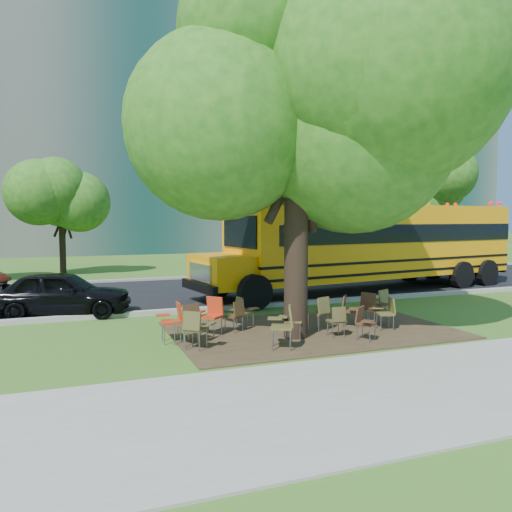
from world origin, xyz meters
name	(u,v)px	position (x,y,z in m)	size (l,w,h in m)	color
ground	(268,330)	(0.00, 0.00, 0.00)	(160.00, 160.00, 0.00)	#3B5A1C
sidewalk	(383,392)	(0.00, -5.00, 0.02)	(60.00, 4.00, 0.04)	gray
dirt_patch	(312,330)	(1.00, -0.50, 0.01)	(7.00, 4.50, 0.03)	#382819
asphalt_road	(200,291)	(0.00, 7.00, 0.02)	(80.00, 8.00, 0.04)	black
kerb_near	(232,307)	(0.00, 3.00, 0.07)	(80.00, 0.25, 0.14)	gray
kerb_far	(178,278)	(0.00, 11.10, 0.07)	(80.00, 0.25, 0.14)	gray
building_main	(24,123)	(-8.00, 36.00, 11.00)	(38.00, 16.00, 22.00)	#5F5F5B
building_right	(339,132)	(24.00, 38.00, 12.50)	(30.00, 16.00, 25.00)	gray
bg_tree_2	(61,192)	(-5.00, 16.00, 4.21)	(4.80, 4.80, 6.62)	black
bg_tree_3	(306,180)	(8.00, 14.00, 5.03)	(5.60, 5.60, 7.84)	black
bg_tree_4	(432,194)	(16.00, 13.00, 4.34)	(5.00, 5.00, 6.85)	black
main_tree	(297,82)	(0.27, -1.09, 5.97)	(7.08, 7.08, 9.52)	black
school_bus	(375,241)	(6.60, 4.99, 1.94)	(13.98, 4.95, 3.35)	orange
chair_0	(189,320)	(-2.27, -0.89, 0.59)	(0.66, 0.74, 0.96)	#4B2E1A
chair_1	(196,326)	(-2.23, -1.37, 0.55)	(0.76, 0.60, 0.88)	#45401E
chair_2	(284,322)	(-0.40, -1.94, 0.60)	(0.63, 0.80, 0.97)	#4D4821
chair_3	(293,317)	(0.20, -1.08, 0.52)	(0.71, 0.56, 0.85)	brown
chair_4	(338,318)	(1.22, -1.42, 0.47)	(0.52, 0.45, 0.77)	#473F1F
chair_5	(364,320)	(1.64, -1.90, 0.49)	(0.53, 0.67, 0.80)	#472919
chair_6	(387,310)	(2.80, -1.15, 0.51)	(0.50, 0.64, 0.83)	brown
chair_7	(372,306)	(2.65, -0.70, 0.57)	(0.74, 0.63, 0.93)	#3C2615
chair_8	(173,318)	(-2.52, -0.44, 0.57)	(0.54, 0.61, 0.92)	#AB2D12
chair_9	(211,312)	(-1.55, -0.16, 0.59)	(0.81, 0.64, 0.95)	#B83013
chair_10	(244,309)	(-0.53, 0.37, 0.51)	(0.54, 0.55, 0.82)	#4E4222
chair_11	(320,310)	(1.16, -0.66, 0.55)	(0.61, 0.68, 0.89)	brown
chair_12	(348,308)	(2.06, -0.52, 0.52)	(0.57, 0.72, 0.84)	#462F19
chair_13	(380,302)	(3.11, -0.40, 0.58)	(0.64, 0.74, 0.94)	brown
chair_14	(236,313)	(-0.87, -0.02, 0.50)	(0.54, 0.66, 0.80)	#402C16
black_car	(62,293)	(-4.95, 3.80, 0.67)	(1.58, 3.93, 1.34)	black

